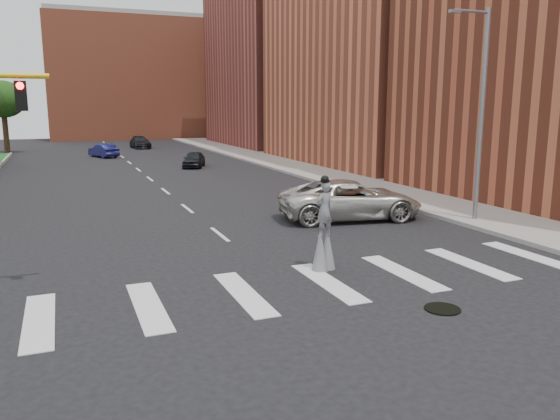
% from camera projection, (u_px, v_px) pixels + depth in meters
% --- Properties ---
extents(ground_plane, '(160.00, 160.00, 0.00)m').
position_uv_depth(ground_plane, '(301.00, 299.00, 14.48)').
color(ground_plane, black).
rests_on(ground_plane, ground).
extents(sidewalk_right, '(5.00, 90.00, 0.18)m').
position_uv_depth(sidewalk_right, '(317.00, 171.00, 41.82)').
color(sidewalk_right, gray).
rests_on(sidewalk_right, ground).
extents(manhole, '(0.90, 0.90, 0.04)m').
position_uv_depth(manhole, '(442.00, 309.00, 13.75)').
color(manhole, black).
rests_on(manhole, ground).
extents(building_mid, '(16.00, 22.00, 24.00)m').
position_uv_depth(building_mid, '(392.00, 25.00, 47.60)').
color(building_mid, '#C15B3C').
rests_on(building_mid, ground).
extents(building_far, '(16.00, 22.00, 20.00)m').
position_uv_depth(building_far, '(287.00, 66.00, 69.85)').
color(building_far, brown).
rests_on(building_far, ground).
extents(building_backdrop, '(26.00, 14.00, 18.00)m').
position_uv_depth(building_backdrop, '(135.00, 80.00, 86.06)').
color(building_backdrop, '#C15B3C').
rests_on(building_backdrop, ground).
extents(streetlight, '(2.05, 0.20, 9.00)m').
position_uv_depth(streetlight, '(480.00, 109.00, 23.01)').
color(streetlight, slate).
rests_on(streetlight, ground).
extents(stilt_performer, '(0.82, 0.62, 2.98)m').
position_uv_depth(stilt_performer, '(324.00, 233.00, 16.89)').
color(stilt_performer, '#302113').
rests_on(stilt_performer, ground).
extents(suv_crossing, '(6.81, 3.99, 1.78)m').
position_uv_depth(suv_crossing, '(350.00, 200.00, 24.59)').
color(suv_crossing, beige).
rests_on(suv_crossing, ground).
extents(car_near, '(2.85, 4.14, 1.31)m').
position_uv_depth(car_near, '(194.00, 159.00, 45.31)').
color(car_near, black).
rests_on(car_near, ground).
extents(car_mid, '(2.83, 4.32, 1.34)m').
position_uv_depth(car_mid, '(103.00, 150.00, 54.01)').
color(car_mid, navy).
rests_on(car_mid, ground).
extents(car_far, '(2.20, 4.91, 1.40)m').
position_uv_depth(car_far, '(140.00, 142.00, 65.57)').
color(car_far, black).
rests_on(car_far, ground).
extents(tree_7, '(4.55, 4.55, 7.65)m').
position_uv_depth(tree_7, '(3.00, 100.00, 57.19)').
color(tree_7, '#302113').
rests_on(tree_7, ground).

